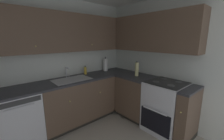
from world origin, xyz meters
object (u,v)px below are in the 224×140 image
oil_bottle (137,69)px  oven_range (165,106)px  dishwasher (18,119)px  paper_towel_roll (105,65)px  soap_bottle (85,71)px

oil_bottle → oven_range: bearing=-88.3°
dishwasher → paper_towel_roll: (1.86, 0.16, 0.61)m
dishwasher → oil_bottle: (2.04, -0.64, 0.61)m
oven_range → soap_bottle: (-0.74, 1.48, 0.52)m
dishwasher → soap_bottle: (1.32, 0.18, 0.55)m
oven_range → oil_bottle: size_ratio=3.47×
oven_range → dishwasher: bearing=147.8°
paper_towel_roll → dishwasher: bearing=-175.1°
paper_towel_roll → oven_range: bearing=-82.2°
dishwasher → oil_bottle: oil_bottle is taller
oven_range → oil_bottle: oil_bottle is taller
paper_towel_roll → oil_bottle: 0.82m
oven_range → paper_towel_roll: 1.58m
oven_range → oil_bottle: (-0.02, 0.66, 0.59)m
dishwasher → oven_range: bearing=-32.2°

